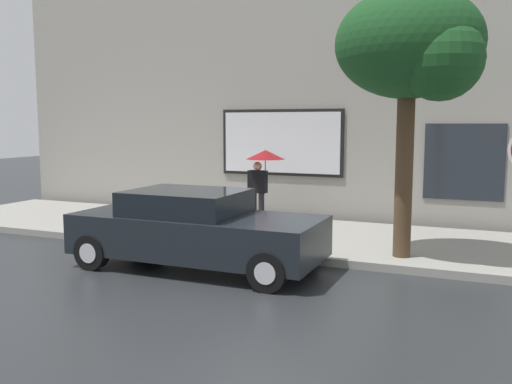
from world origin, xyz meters
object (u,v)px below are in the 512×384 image
Objects in this scene: fire_hydrant at (144,212)px; pedestrian_with_umbrella at (263,166)px; parked_car at (196,230)px; street_tree at (415,49)px.

fire_hydrant is 0.44× the size of pedestrian_with_umbrella.
parked_car is 3.86m from pedestrian_with_umbrella.
pedestrian_with_umbrella is at bearing 35.39° from fire_hydrant.
parked_car is 0.92× the size of street_tree.
pedestrian_with_umbrella is 0.37× the size of street_tree.
street_tree is at bearing 25.13° from parked_car.
street_tree is (6.05, -0.46, 3.36)m from fire_hydrant.
pedestrian_with_umbrella is 4.87m from street_tree.
fire_hydrant is (-2.54, 2.10, -0.16)m from parked_car.
street_tree is at bearing -4.31° from fire_hydrant.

